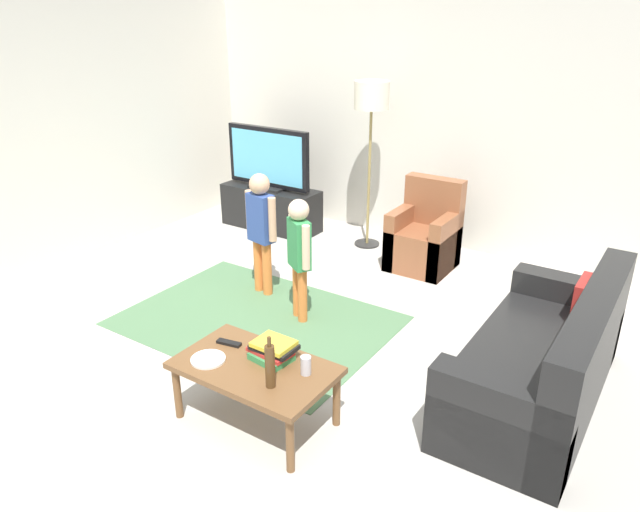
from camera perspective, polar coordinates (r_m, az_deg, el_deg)
ground at (r=4.62m, az=-4.16°, el=-9.89°), size 7.80×7.80×0.00m
wall_back at (r=6.61m, az=11.82°, el=12.46°), size 6.00×0.12×2.70m
wall_left at (r=6.31m, az=-27.12°, el=9.98°), size 0.12×6.00×2.70m
area_rug at (r=5.16m, az=-6.05°, el=-6.12°), size 2.20×1.60×0.01m
tv_stand at (r=7.18m, az=-4.69°, el=4.56°), size 1.20×0.44×0.50m
tv at (r=7.00m, az=-4.96°, el=9.21°), size 1.10×0.28×0.71m
couch at (r=4.29m, az=20.95°, el=-9.77°), size 0.80×1.80×0.86m
armchair at (r=6.16m, az=10.01°, el=1.64°), size 0.60×0.60×0.90m
floor_lamp at (r=6.33m, az=4.93°, el=14.19°), size 0.36×0.36×1.78m
child_near_tv at (r=5.39m, az=-5.65°, el=3.14°), size 0.38×0.18×1.14m
child_center at (r=4.91m, az=-1.99°, el=0.67°), size 0.31×0.23×1.07m
coffee_table at (r=3.84m, az=-6.21°, el=-10.92°), size 1.00×0.60×0.42m
book_stack at (r=3.83m, az=-4.56°, el=-8.95°), size 0.30×0.23×0.12m
bottle at (r=3.54m, az=-4.79°, el=-10.38°), size 0.06×0.06×0.33m
tv_remote at (r=4.04m, az=-8.68°, el=-8.20°), size 0.18×0.08×0.02m
soda_can at (r=3.68m, az=-1.36°, el=-10.38°), size 0.07×0.07×0.12m
plate at (r=3.90m, az=-10.62°, el=-9.66°), size 0.22×0.22×0.02m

